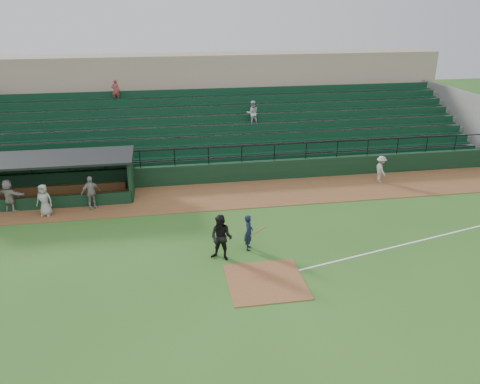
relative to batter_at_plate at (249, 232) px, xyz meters
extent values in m
plane|color=#2D5B1D|center=(0.17, -1.71, -0.82)|extent=(90.00, 90.00, 0.00)
cube|color=brown|center=(0.17, 6.29, -0.81)|extent=(40.00, 4.00, 0.03)
cube|color=brown|center=(0.17, -2.71, -0.81)|extent=(3.00, 3.00, 0.03)
cube|color=white|center=(8.17, -0.51, -0.82)|extent=(17.49, 4.44, 0.01)
cube|color=black|center=(0.17, 8.49, -0.22)|extent=(36.00, 0.35, 1.20)
cylinder|color=black|center=(0.17, 8.49, 1.38)|extent=(36.00, 0.06, 0.06)
cube|color=slate|center=(0.17, 13.39, 0.98)|extent=(36.00, 9.00, 3.60)
cube|color=#0E341F|center=(0.17, 12.89, 1.43)|extent=(34.56, 8.00, 4.05)
cube|color=slate|center=(18.17, 13.44, 1.28)|extent=(0.35, 9.50, 4.20)
cube|color=tan|center=(0.17, 19.89, 2.38)|extent=(38.00, 3.00, 6.40)
cube|color=slate|center=(0.17, 17.89, 2.88)|extent=(36.00, 2.00, 0.20)
imported|color=silver|center=(2.73, 13.19, 2.28)|extent=(0.82, 0.64, 1.70)
imported|color=#953836|center=(-6.48, 16.19, 3.56)|extent=(0.57, 0.37, 1.56)
cube|color=black|center=(-9.58, 8.69, 0.33)|extent=(8.50, 0.20, 2.30)
cube|color=black|center=(-5.33, 7.39, 0.33)|extent=(0.20, 2.60, 2.30)
cube|color=black|center=(-9.58, 7.39, 1.54)|extent=(8.90, 3.20, 0.12)
cube|color=olive|center=(-9.58, 8.29, -0.57)|extent=(7.65, 0.40, 0.50)
cube|color=black|center=(-9.58, 6.04, -0.47)|extent=(8.50, 0.12, 0.70)
imported|color=black|center=(0.00, 0.00, 0.00)|extent=(0.50, 0.66, 1.64)
cylinder|color=olive|center=(0.40, -0.20, 0.13)|extent=(0.79, 0.34, 0.35)
imported|color=black|center=(-1.30, -0.68, 0.19)|extent=(1.23, 1.14, 2.03)
imported|color=#A09A96|center=(9.38, 6.84, 0.02)|extent=(0.62, 1.05, 1.61)
imported|color=#9B9691|center=(-7.34, 5.71, 0.10)|extent=(1.12, 0.90, 1.78)
imported|color=#A29E97|center=(-9.57, 5.19, 0.04)|extent=(0.92, 0.71, 1.67)
imported|color=#A09B96|center=(-11.46, 6.00, 0.09)|extent=(1.71, 1.12, 1.76)
camera|label=1|loc=(-3.49, -18.18, 9.42)|focal=35.40mm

